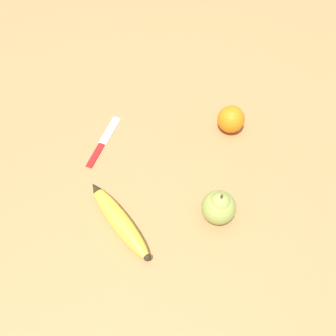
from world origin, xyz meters
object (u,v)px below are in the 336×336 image
banana (119,220)px  orange (231,119)px  pear (219,206)px  paring_knife (103,143)px

banana → orange: orange is taller
banana → pear: (0.18, 0.12, 0.02)m
pear → orange: bearing=105.7°
pear → paring_knife: 0.35m
banana → orange: bearing=-82.2°
banana → orange: size_ratio=2.99×
orange → pear: pear is taller
orange → paring_knife: (-0.28, -0.20, -0.03)m
pear → paring_knife: size_ratio=0.54×
banana → orange: (0.11, 0.37, 0.02)m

